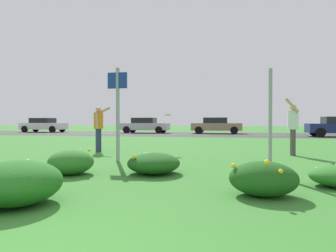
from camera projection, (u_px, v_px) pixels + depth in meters
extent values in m
plane|color=#387A2D|center=(191.00, 146.00, 13.87)|extent=(120.00, 120.00, 0.00)
cube|color=#38383A|center=(210.00, 134.00, 26.10)|extent=(120.00, 9.19, 0.01)
cube|color=yellow|center=(210.00, 134.00, 26.10)|extent=(120.00, 0.16, 0.00)
ellipsoid|color=#2D7526|center=(71.00, 162.00, 6.51)|extent=(0.94, 0.97, 0.52)
sphere|color=yellow|center=(88.00, 157.00, 6.69)|extent=(0.05, 0.05, 0.05)
sphere|color=yellow|center=(89.00, 150.00, 6.49)|extent=(0.07, 0.07, 0.07)
sphere|color=yellow|center=(68.00, 159.00, 6.21)|extent=(0.06, 0.06, 0.06)
sphere|color=yellow|center=(80.00, 151.00, 6.76)|extent=(0.06, 0.06, 0.06)
ellipsoid|color=#23661E|center=(18.00, 183.00, 4.13)|extent=(1.14, 1.23, 0.60)
sphere|color=gold|center=(28.00, 161.00, 4.62)|extent=(0.07, 0.07, 0.07)
ellipsoid|color=#1E5619|center=(154.00, 163.00, 6.61)|extent=(1.12, 1.22, 0.44)
sphere|color=yellow|center=(147.00, 154.00, 6.75)|extent=(0.06, 0.06, 0.06)
sphere|color=yellow|center=(134.00, 157.00, 6.29)|extent=(0.08, 0.08, 0.08)
sphere|color=yellow|center=(150.00, 154.00, 6.80)|extent=(0.06, 0.06, 0.06)
sphere|color=yellow|center=(149.00, 156.00, 6.96)|extent=(0.07, 0.07, 0.07)
sphere|color=yellow|center=(145.00, 154.00, 6.69)|extent=(0.07, 0.07, 0.07)
sphere|color=yellow|center=(335.00, 168.00, 5.47)|extent=(0.08, 0.08, 0.08)
sphere|color=yellow|center=(317.00, 169.00, 5.46)|extent=(0.08, 0.08, 0.08)
sphere|color=yellow|center=(318.00, 171.00, 5.40)|extent=(0.07, 0.07, 0.07)
ellipsoid|color=#1E5619|center=(263.00, 179.00, 4.63)|extent=(1.02, 0.84, 0.52)
sphere|color=yellow|center=(247.00, 171.00, 4.53)|extent=(0.09, 0.09, 0.09)
sphere|color=yellow|center=(273.00, 174.00, 4.48)|extent=(0.08, 0.08, 0.08)
sphere|color=yellow|center=(248.00, 169.00, 5.02)|extent=(0.06, 0.06, 0.06)
sphere|color=yellow|center=(267.00, 162.00, 4.34)|extent=(0.08, 0.08, 0.08)
sphere|color=yellow|center=(234.00, 166.00, 4.65)|extent=(0.08, 0.08, 0.08)
sphere|color=yellow|center=(269.00, 169.00, 4.48)|extent=(0.07, 0.07, 0.07)
sphere|color=yellow|center=(281.00, 171.00, 4.29)|extent=(0.07, 0.07, 0.07)
cube|color=#93969B|center=(118.00, 115.00, 8.57)|extent=(0.07, 0.10, 2.60)
cube|color=navy|center=(117.00, 80.00, 8.52)|extent=(0.56, 0.03, 0.44)
cube|color=#93969B|center=(270.00, 122.00, 6.43)|extent=(0.07, 0.10, 2.22)
cylinder|color=orange|center=(98.00, 121.00, 11.32)|extent=(0.34, 0.34, 0.60)
sphere|color=tan|center=(98.00, 110.00, 11.32)|extent=(0.21, 0.21, 0.21)
cylinder|color=navy|center=(99.00, 140.00, 11.42)|extent=(0.14, 0.14, 0.85)
cylinder|color=navy|center=(98.00, 140.00, 11.25)|extent=(0.14, 0.14, 0.85)
cylinder|color=tan|center=(103.00, 111.00, 11.49)|extent=(0.56, 0.10, 0.30)
cylinder|color=tan|center=(97.00, 121.00, 11.12)|extent=(0.11, 0.09, 0.57)
cylinder|color=silver|center=(293.00, 120.00, 10.07)|extent=(0.34, 0.34, 0.61)
sphere|color=tan|center=(293.00, 108.00, 10.06)|extent=(0.21, 0.21, 0.21)
cylinder|color=#4C4742|center=(293.00, 143.00, 9.99)|extent=(0.14, 0.14, 0.86)
cylinder|color=#4C4742|center=(292.00, 142.00, 10.16)|extent=(0.14, 0.14, 0.86)
cylinder|color=tan|center=(292.00, 105.00, 9.88)|extent=(0.45, 0.10, 0.49)
cylinder|color=tan|center=(291.00, 121.00, 10.26)|extent=(0.11, 0.09, 0.57)
cylinder|color=#8CD133|center=(168.00, 115.00, 10.93)|extent=(0.24, 0.24, 0.04)
torus|color=#8CD133|center=(168.00, 115.00, 10.93)|extent=(0.24, 0.24, 0.04)
cube|color=silver|center=(44.00, 126.00, 31.61)|extent=(4.50, 1.82, 0.66)
cube|color=black|center=(43.00, 121.00, 31.62)|extent=(2.10, 1.64, 0.52)
cylinder|color=black|center=(62.00, 129.00, 32.17)|extent=(0.66, 0.22, 0.66)
cylinder|color=black|center=(52.00, 129.00, 30.43)|extent=(0.66, 0.22, 0.66)
cylinder|color=black|center=(36.00, 129.00, 32.80)|extent=(0.66, 0.22, 0.66)
cylinder|color=black|center=(25.00, 129.00, 31.06)|extent=(0.66, 0.22, 0.66)
cube|color=#B7BABF|center=(145.00, 126.00, 29.40)|extent=(4.50, 1.82, 0.66)
cube|color=black|center=(144.00, 121.00, 29.42)|extent=(2.10, 1.64, 0.52)
cylinder|color=black|center=(163.00, 129.00, 29.96)|extent=(0.66, 0.22, 0.66)
cylinder|color=black|center=(159.00, 130.00, 28.22)|extent=(0.66, 0.22, 0.66)
cylinder|color=black|center=(133.00, 129.00, 30.60)|extent=(0.66, 0.22, 0.66)
cylinder|color=black|center=(127.00, 130.00, 28.85)|extent=(0.66, 0.22, 0.66)
cube|color=#937F60|center=(217.00, 127.00, 28.03)|extent=(4.50, 1.82, 0.66)
cube|color=black|center=(216.00, 120.00, 28.04)|extent=(2.10, 1.64, 0.52)
cylinder|color=black|center=(234.00, 130.00, 28.59)|extent=(0.66, 0.22, 0.66)
cylinder|color=black|center=(234.00, 130.00, 26.84)|extent=(0.66, 0.22, 0.66)
cylinder|color=black|center=(201.00, 130.00, 29.22)|extent=(0.66, 0.22, 0.66)
cylinder|color=black|center=(199.00, 130.00, 27.48)|extent=(0.66, 0.22, 0.66)
cylinder|color=black|center=(314.00, 132.00, 23.33)|extent=(0.66, 0.22, 0.66)
cylinder|color=black|center=(321.00, 133.00, 21.59)|extent=(0.66, 0.22, 0.66)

